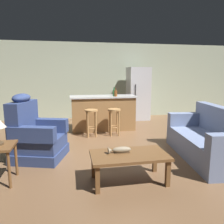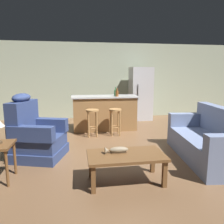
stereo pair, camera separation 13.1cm
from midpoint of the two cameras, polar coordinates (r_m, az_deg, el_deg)
ground_plane at (r=4.90m, az=0.86°, el=-8.45°), size 12.00×12.00×0.00m
back_wall at (r=7.75m, az=-3.19°, el=8.12°), size 12.00×0.05×2.60m
coffee_table at (r=3.20m, az=4.88°, el=-11.83°), size 1.10×0.60×0.42m
fish_figurine at (r=3.20m, az=2.36°, el=-9.91°), size 0.34×0.10×0.10m
couch at (r=4.41m, az=24.86°, el=-6.90°), size 1.06×1.99×0.94m
recliner_near_lamp at (r=4.29m, az=-18.60°, el=-5.80°), size 1.05×1.05×1.20m
kitchen_island at (r=6.08m, az=-1.35°, el=-0.17°), size 1.80×0.70×0.95m
bar_stool_left at (r=5.43m, az=-4.49°, el=-1.52°), size 0.32×0.32×0.68m
bar_stool_right at (r=5.50m, az=1.49°, el=-1.33°), size 0.32×0.32×0.68m
refrigerator at (r=7.49m, az=7.95°, el=4.76°), size 0.70×0.69×1.76m
bottle_tall_green at (r=5.83m, az=1.96°, el=4.92°), size 0.08×0.08×0.23m
bottle_short_amber at (r=5.95m, az=1.56°, el=5.08°), size 0.07×0.07×0.24m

